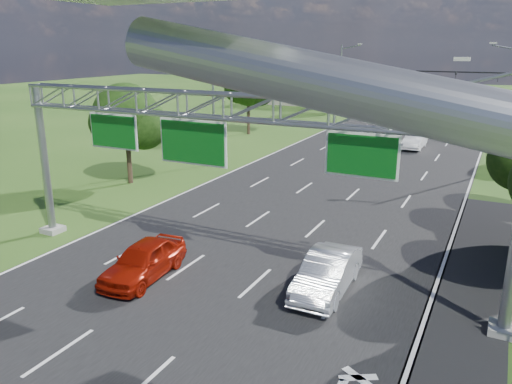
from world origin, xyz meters
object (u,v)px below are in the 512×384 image
Objects in this scene: sign_gantry at (229,121)px; traffic_signal at (484,84)px; box_truck at (467,101)px; silver_sedan at (327,273)px; red_coupe at (144,260)px.

sign_gantry is 1.92× the size of traffic_signal.
box_truck is at bearing 100.60° from traffic_signal.
sign_gantry is 4.65× the size of silver_sedan.
box_truck is (-0.20, 68.26, 0.65)m from silver_sedan.
silver_sedan reaches higher than red_coupe.
traffic_signal is 2.42× the size of silver_sedan.
box_truck is at bearing 79.38° from red_coupe.
traffic_signal is 16.19m from box_truck.
silver_sedan is (-2.70, -52.76, -4.34)m from traffic_signal.
silver_sedan is at bearing 13.11° from red_coupe.
silver_sedan is (7.65, 2.44, 0.00)m from red_coupe.
red_coupe is at bearing -145.40° from sign_gantry.
red_coupe is at bearing -94.72° from box_truck.
silver_sedan is 68.27m from box_truck.
traffic_signal is at bearing 85.61° from silver_sedan.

